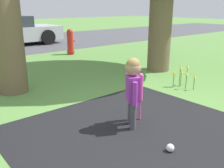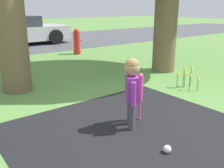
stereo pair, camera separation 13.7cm
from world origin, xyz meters
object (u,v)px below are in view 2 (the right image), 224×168
object	(u,v)px
child	(132,83)
parked_car	(16,31)
baseball_bat	(140,90)
sports_ball	(167,149)
fire_hydrant	(77,42)

from	to	relation	value
child	parked_car	distance (m)	8.56
baseball_bat	sports_ball	bearing A→B (deg)	-113.19
child	baseball_bat	xyz separation A→B (m)	(0.23, 0.08, -0.16)
child	parked_car	size ratio (longest dim) A/B	0.23
child	fire_hydrant	distance (m)	5.49
fire_hydrant	parked_car	xyz separation A→B (m)	(-0.86, 3.41, 0.15)
child	fire_hydrant	world-z (taller)	child
baseball_bat	child	bearing A→B (deg)	-160.70
fire_hydrant	parked_car	distance (m)	3.52
baseball_bat	fire_hydrant	size ratio (longest dim) A/B	0.81
child	parked_car	bearing A→B (deg)	25.26
fire_hydrant	parked_car	world-z (taller)	parked_car
baseball_bat	parked_car	world-z (taller)	parked_car
parked_car	baseball_bat	bearing A→B (deg)	-98.45
child	sports_ball	bearing A→B (deg)	-154.33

